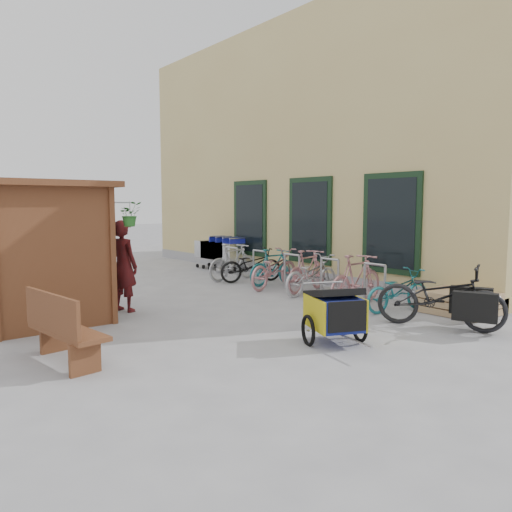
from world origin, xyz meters
TOP-DOWN VIEW (x-y plane):
  - ground at (0.00, 0.00)m, footprint 80.00×80.00m
  - building at (6.49, 4.50)m, footprint 6.07×13.00m
  - kiosk at (-3.28, 2.47)m, footprint 2.49×1.65m
  - bike_rack at (2.30, 2.40)m, footprint 0.05×5.35m
  - pallet_stack at (3.00, -1.40)m, footprint 1.00×1.20m
  - bench at (-3.67, 0.22)m, footprint 0.61×1.50m
  - shopping_carts at (3.00, 6.44)m, footprint 0.59×1.97m
  - child_trailer at (-0.27, -1.30)m, footprint 0.98×1.48m
  - cargo_bike at (1.75, -1.79)m, footprint 1.44×2.13m
  - person_kiosk at (-1.75, 2.68)m, footprint 0.62×0.74m
  - bike_0 at (2.28, -0.56)m, footprint 1.59×0.77m
  - bike_1 at (2.15, 0.34)m, footprint 1.75×0.65m
  - bike_2 at (2.25, 1.71)m, footprint 1.74×0.73m
  - bike_3 at (2.44, 2.02)m, footprint 1.70×0.86m
  - bike_4 at (2.15, 2.87)m, footprint 1.89×1.04m
  - bike_5 at (2.45, 3.24)m, footprint 1.53×0.46m
  - bike_6 at (2.31, 3.96)m, footprint 1.78×1.03m
  - bike_7 at (2.11, 4.48)m, footprint 1.68×0.62m

SIDE VIEW (x-z plane):
  - ground at x=0.00m, z-range 0.00..0.00m
  - pallet_stack at x=3.00m, z-range 0.01..0.41m
  - bike_0 at x=2.28m, z-range 0.00..0.80m
  - bike_6 at x=2.31m, z-range 0.00..0.88m
  - bike_2 at x=2.25m, z-range 0.00..0.89m
  - bike_5 at x=2.45m, z-range 0.00..0.91m
  - bench at x=-3.67m, z-range 0.01..0.93m
  - bike_4 at x=2.15m, z-range 0.00..0.94m
  - child_trailer at x=-0.27m, z-range 0.05..0.92m
  - bike_3 at x=2.44m, z-range 0.00..0.98m
  - bike_7 at x=2.11m, z-range 0.00..0.99m
  - bike_1 at x=2.15m, z-range 0.00..1.03m
  - bike_rack at x=2.30m, z-range 0.08..0.95m
  - cargo_bike at x=1.75m, z-range -0.01..1.06m
  - shopping_carts at x=3.00m, z-range 0.09..1.14m
  - person_kiosk at x=-1.75m, z-range 0.00..1.72m
  - kiosk at x=-3.28m, z-range 0.35..2.75m
  - building at x=6.49m, z-range -0.01..6.99m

